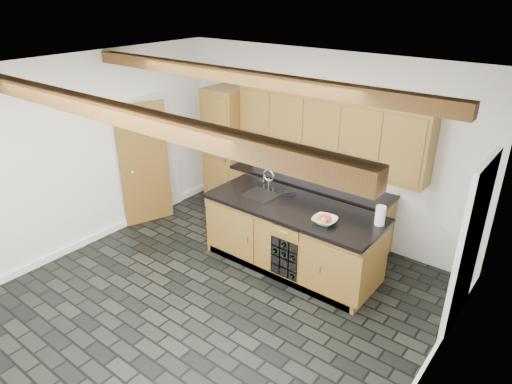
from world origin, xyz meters
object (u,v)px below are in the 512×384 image
kitchen_scale (289,193)px  fruit_bowl (325,221)px  island (292,237)px  paper_towel (380,216)px

kitchen_scale → fruit_bowl: 0.92m
island → paper_towel: size_ratio=10.08×
island → kitchen_scale: 0.62m
island → fruit_bowl: fruit_bowl is taller
kitchen_scale → paper_towel: bearing=-24.7°
island → kitchen_scale: bearing=133.5°
kitchen_scale → paper_towel: 1.37m
fruit_bowl → paper_towel: 0.68m
fruit_bowl → kitchen_scale: bearing=152.9°
paper_towel → kitchen_scale: bearing=178.6°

